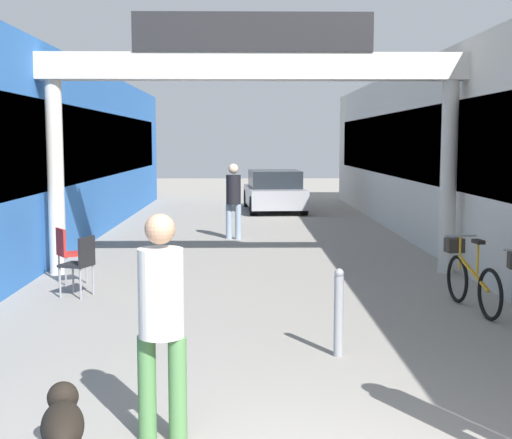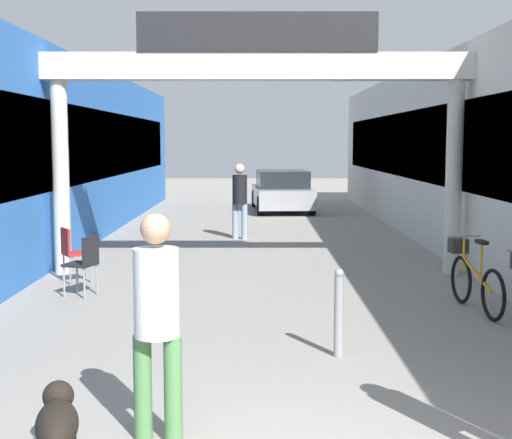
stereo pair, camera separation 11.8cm
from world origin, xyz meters
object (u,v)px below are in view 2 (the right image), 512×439
(pedestrian_with_dog, at_px, (155,312))
(bollard_post_metal, at_px, (337,312))
(cafe_chair_red_farther, at_px, (70,250))
(cafe_chair_black_nearer, at_px, (83,260))
(dog_on_leash, at_px, (55,421))
(parked_car_silver, at_px, (280,191))
(pedestrian_carrying_crate, at_px, (238,196))
(bicycle_orange_farthest, at_px, (471,278))

(pedestrian_with_dog, xyz_separation_m, bollard_post_metal, (1.61, 2.12, -0.52))
(bollard_post_metal, relative_size, cafe_chair_red_farther, 1.06)
(cafe_chair_red_farther, bearing_deg, cafe_chair_black_nearer, -66.03)
(cafe_chair_red_farther, bearing_deg, pedestrian_with_dog, -70.01)
(cafe_chair_black_nearer, distance_m, cafe_chair_red_farther, 1.10)
(dog_on_leash, distance_m, parked_car_silver, 18.69)
(pedestrian_carrying_crate, xyz_separation_m, cafe_chair_red_farther, (-2.57, -5.20, -0.47))
(pedestrian_with_dog, xyz_separation_m, pedestrian_carrying_crate, (0.37, 11.27, 0.01))
(bicycle_orange_farthest, height_order, cafe_chair_red_farther, bicycle_orange_farthest)
(cafe_chair_red_farther, bearing_deg, bollard_post_metal, -45.98)
(bicycle_orange_farthest, height_order, bollard_post_metal, bicycle_orange_farthest)
(pedestrian_carrying_crate, xyz_separation_m, dog_on_leash, (-0.99, -11.76, -0.66))
(pedestrian_with_dog, height_order, bollard_post_metal, pedestrian_with_dog)
(pedestrian_carrying_crate, bearing_deg, parked_car_silver, 79.77)
(dog_on_leash, xyz_separation_m, bollard_post_metal, (2.24, 2.60, 0.13))
(pedestrian_with_dog, relative_size, bollard_post_metal, 1.84)
(parked_car_silver, bearing_deg, cafe_chair_red_farther, -107.57)
(cafe_chair_black_nearer, height_order, cafe_chair_red_farther, same)
(pedestrian_with_dog, relative_size, parked_car_silver, 0.42)
(pedestrian_with_dog, height_order, pedestrian_carrying_crate, pedestrian_carrying_crate)
(pedestrian_carrying_crate, bearing_deg, bollard_post_metal, -82.24)
(cafe_chair_red_farther, height_order, parked_car_silver, parked_car_silver)
(parked_car_silver, bearing_deg, cafe_chair_black_nearer, -104.47)
(pedestrian_carrying_crate, distance_m, cafe_chair_black_nearer, 6.57)
(bicycle_orange_farthest, relative_size, parked_car_silver, 0.41)
(pedestrian_with_dog, xyz_separation_m, dog_on_leash, (-0.63, -0.48, -0.65))
(pedestrian_carrying_crate, distance_m, cafe_chair_red_farther, 5.82)
(bicycle_orange_farthest, bearing_deg, dog_on_leash, -132.37)
(bicycle_orange_farthest, xyz_separation_m, cafe_chair_red_farther, (-5.88, 1.85, 0.10))
(bicycle_orange_farthest, bearing_deg, cafe_chair_red_farther, 162.55)
(pedestrian_carrying_crate, height_order, bollard_post_metal, pedestrian_carrying_crate)
(pedestrian_with_dog, distance_m, dog_on_leash, 1.03)
(cafe_chair_black_nearer, distance_m, parked_car_silver, 13.43)
(pedestrian_carrying_crate, height_order, cafe_chair_black_nearer, pedestrian_carrying_crate)
(bollard_post_metal, xyz_separation_m, cafe_chair_black_nearer, (-3.38, 2.95, 0.06))
(pedestrian_carrying_crate, xyz_separation_m, cafe_chair_black_nearer, (-2.13, -6.20, -0.47))
(parked_car_silver, bearing_deg, bicycle_orange_farthest, -81.48)
(bollard_post_metal, height_order, cafe_chair_black_nearer, bollard_post_metal)
(bicycle_orange_farthest, relative_size, bollard_post_metal, 1.79)
(pedestrian_with_dog, height_order, parked_car_silver, pedestrian_with_dog)
(cafe_chair_red_farther, bearing_deg, bicycle_orange_farthest, -17.45)
(bicycle_orange_farthest, bearing_deg, cafe_chair_black_nearer, 171.15)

